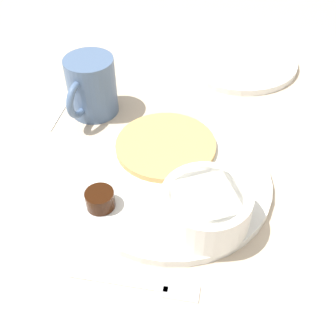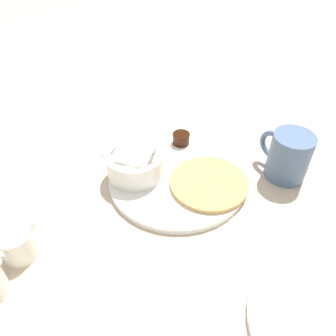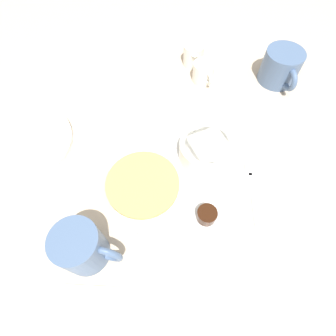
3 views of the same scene
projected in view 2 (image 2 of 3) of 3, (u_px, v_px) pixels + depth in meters
ground_plane at (177, 180)px, 0.66m from camera, size 4.00×4.00×0.00m
plate at (177, 178)px, 0.65m from camera, size 0.27×0.27×0.01m
pancake_stack at (209, 183)px, 0.63m from camera, size 0.15×0.15×0.01m
bowl at (135, 163)px, 0.64m from camera, size 0.11×0.11×0.05m
syrup_cup at (181, 138)px, 0.72m from camera, size 0.04×0.04×0.02m
butter_ramekin at (127, 161)px, 0.66m from camera, size 0.05×0.05×0.04m
coffee_mug at (288, 156)px, 0.64m from camera, size 0.08×0.11×0.10m
creamer_pitcher_near at (18, 244)px, 0.51m from camera, size 0.07×0.05×0.05m
fork at (123, 145)px, 0.74m from camera, size 0.15×0.03×0.00m
napkin at (302, 144)px, 0.74m from camera, size 0.14×0.11×0.00m
far_plate at (331, 326)px, 0.44m from camera, size 0.22×0.22×0.01m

